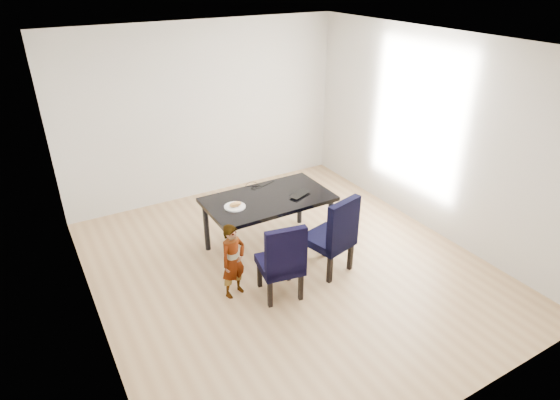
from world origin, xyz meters
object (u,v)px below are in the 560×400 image
dining_table (268,223)px  laptop (297,194)px  chair_left (280,258)px  plate (235,207)px  chair_right (329,233)px  child (233,261)px

dining_table → laptop: (0.37, -0.11, 0.39)m
chair_left → laptop: bearing=58.2°
laptop → chair_left: bearing=26.1°
chair_left → dining_table: bearing=79.0°
chair_left → plate: (-0.12, 0.88, 0.28)m
chair_right → laptop: 0.72m
chair_left → chair_right: chair_right is taller
dining_table → plate: size_ratio=6.08×
child → chair_left: bearing=-45.7°
plate → laptop: laptop is taller
dining_table → laptop: 0.55m
chair_left → child: size_ratio=1.06×
dining_table → laptop: size_ratio=5.11×
chair_left → child: bearing=161.5°
plate → child: bearing=-117.7°
chair_right → chair_left: bearing=175.3°
chair_right → child: bearing=160.1°
chair_right → laptop: size_ratio=3.26×
child → chair_right: bearing=-22.9°
chair_left → laptop: 1.11m
chair_left → plate: size_ratio=3.64×
dining_table → chair_right: (0.40, -0.78, 0.14)m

